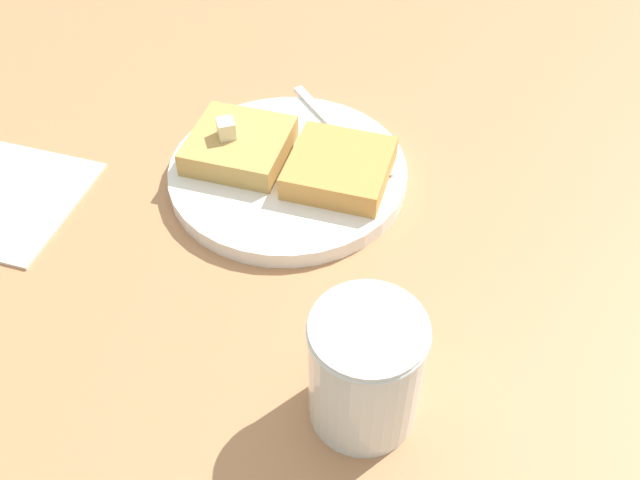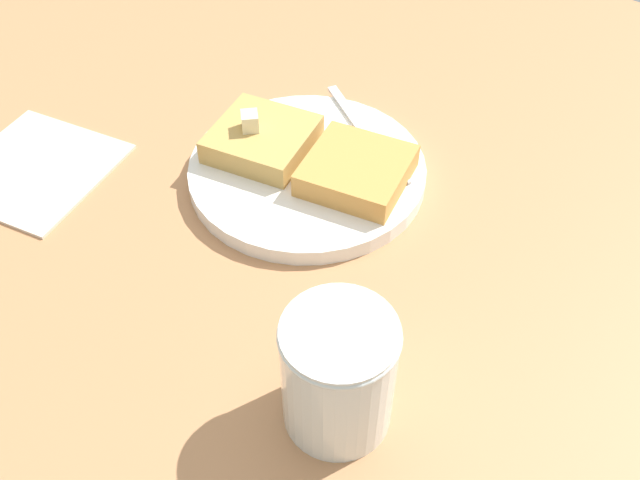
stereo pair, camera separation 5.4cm
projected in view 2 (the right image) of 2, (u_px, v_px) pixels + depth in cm
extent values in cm
cube|color=#B1784D|center=(245.00, 160.00, 69.27)|extent=(102.91, 102.91, 2.27)
cylinder|color=white|center=(307.00, 172.00, 65.18)|extent=(21.64, 21.64, 1.55)
torus|color=#2E3136|center=(307.00, 169.00, 64.91)|extent=(21.64, 21.64, 0.80)
cube|color=tan|center=(259.00, 141.00, 65.19)|extent=(10.37, 10.31, 2.26)
cube|color=#CE8E43|center=(357.00, 170.00, 62.41)|extent=(10.37, 10.31, 2.26)
cube|color=beige|center=(250.00, 121.00, 64.05)|extent=(2.24, 2.24, 1.67)
cube|color=silver|center=(351.00, 115.00, 69.45)|extent=(9.09, 5.82, 0.36)
cube|color=silver|center=(379.00, 155.00, 65.37)|extent=(3.53, 3.31, 0.36)
cube|color=silver|center=(401.00, 172.00, 63.66)|extent=(2.93, 1.89, 0.36)
cube|color=silver|center=(396.00, 174.00, 63.53)|extent=(2.93, 1.89, 0.36)
cube|color=silver|center=(390.00, 175.00, 63.39)|extent=(2.93, 1.89, 0.36)
cube|color=silver|center=(385.00, 177.00, 63.25)|extent=(2.93, 1.89, 0.36)
cylinder|color=#3A1805|center=(338.00, 392.00, 47.18)|extent=(6.80, 6.80, 5.29)
cylinder|color=silver|center=(338.00, 375.00, 45.64)|extent=(7.39, 7.39, 9.54)
torus|color=silver|center=(340.00, 335.00, 42.49)|extent=(7.60, 7.60, 0.50)
cube|color=beige|center=(35.00, 169.00, 66.38)|extent=(15.88, 16.14, 0.30)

